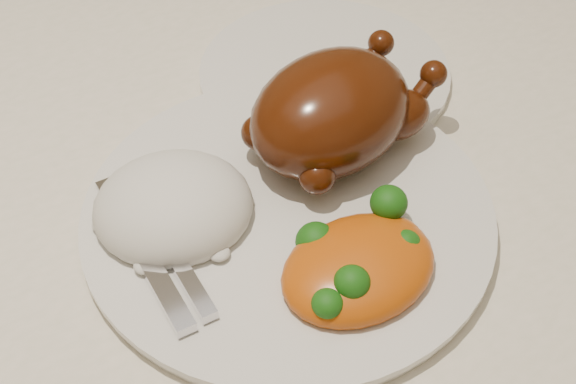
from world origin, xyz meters
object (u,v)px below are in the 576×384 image
dining_table (118,302)px  dinner_plate (288,216)px  roast_chicken (334,111)px  side_plate (324,73)px

dining_table → dinner_plate: dinner_plate is taller
dinner_plate → roast_chicken: 0.09m
roast_chicken → dining_table: bearing=157.7°
dining_table → roast_chicken: 0.25m
dining_table → side_plate: 0.28m
dinner_plate → dining_table: bearing=151.9°
roast_chicken → dinner_plate: bearing=-161.5°
dinner_plate → side_plate: (0.12, 0.14, -0.00)m
dining_table → side_plate: (0.25, 0.07, 0.11)m
dining_table → dinner_plate: (0.13, -0.07, 0.11)m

